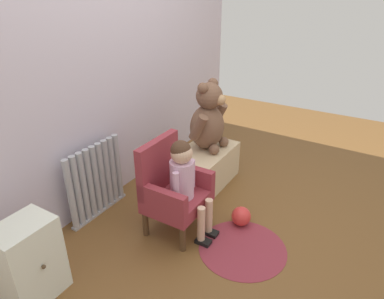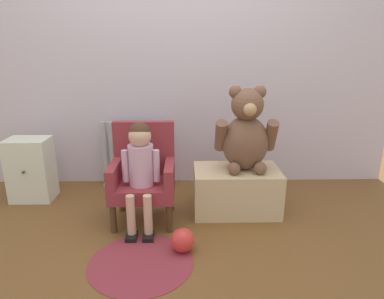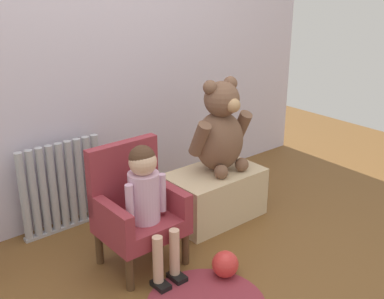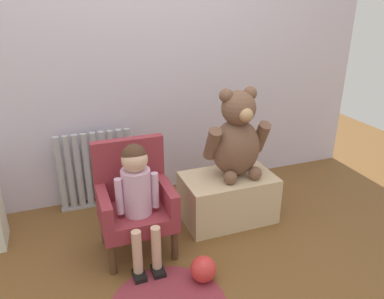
# 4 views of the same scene
# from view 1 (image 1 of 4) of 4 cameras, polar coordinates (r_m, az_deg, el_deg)

# --- Properties ---
(ground_plane) EXTENTS (6.00, 6.00, 0.00)m
(ground_plane) POSITION_cam_1_polar(r_m,az_deg,el_deg) (2.68, 7.92, -12.91)
(ground_plane) COLOR brown
(back_wall) EXTENTS (3.80, 0.05, 2.40)m
(back_wall) POSITION_cam_1_polar(r_m,az_deg,el_deg) (2.79, -14.07, 15.52)
(back_wall) COLOR silver
(back_wall) RESTS_ON ground_plane
(radiator) EXTENTS (0.56, 0.05, 0.59)m
(radiator) POSITION_cam_1_polar(r_m,az_deg,el_deg) (2.77, -15.69, -5.05)
(radiator) COLOR #A7AAB0
(radiator) RESTS_ON ground_plane
(small_dresser) EXTENTS (0.32, 0.27, 0.51)m
(small_dresser) POSITION_cam_1_polar(r_m,az_deg,el_deg) (2.24, -25.49, -16.44)
(small_dresser) COLOR silver
(small_dresser) RESTS_ON ground_plane
(child_armchair) EXTENTS (0.44, 0.38, 0.70)m
(child_armchair) POSITION_cam_1_polar(r_m,az_deg,el_deg) (2.49, -3.38, -6.41)
(child_armchair) COLOR maroon
(child_armchair) RESTS_ON ground_plane
(child_figure) EXTENTS (0.25, 0.35, 0.73)m
(child_figure) POSITION_cam_1_polar(r_m,az_deg,el_deg) (2.37, -1.21, -4.32)
(child_figure) COLOR #D2A8C6
(child_figure) RESTS_ON ground_plane
(low_bench) EXTENTS (0.63, 0.39, 0.33)m
(low_bench) POSITION_cam_1_polar(r_m,az_deg,el_deg) (3.13, 2.25, -2.80)
(low_bench) COLOR #D0B58C
(low_bench) RESTS_ON ground_plane
(large_teddy_bear) EXTENTS (0.45, 0.31, 0.61)m
(large_teddy_bear) POSITION_cam_1_polar(r_m,az_deg,el_deg) (2.99, 2.71, 5.04)
(large_teddy_bear) COLOR brown
(large_teddy_bear) RESTS_ON low_bench
(floor_rug) EXTENTS (0.61, 0.61, 0.01)m
(floor_rug) POSITION_cam_1_polar(r_m,az_deg,el_deg) (2.52, 8.40, -15.97)
(floor_rug) COLOR maroon
(floor_rug) RESTS_ON ground_plane
(toy_ball) EXTENTS (0.15, 0.15, 0.15)m
(toy_ball) POSITION_cam_1_polar(r_m,az_deg,el_deg) (2.68, 8.20, -10.95)
(toy_ball) COLOR red
(toy_ball) RESTS_ON ground_plane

